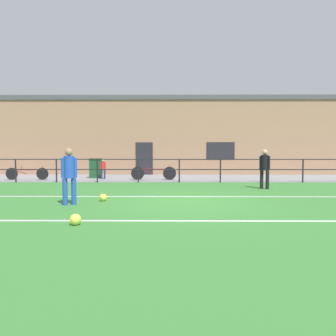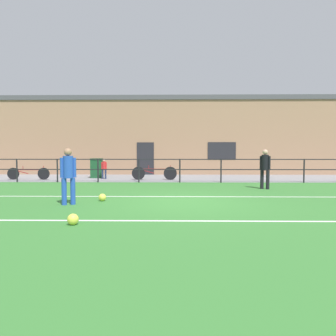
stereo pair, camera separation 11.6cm
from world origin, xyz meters
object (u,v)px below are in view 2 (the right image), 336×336
(player_goalkeeper, at_px, (265,167))
(soccer_ball_spare, at_px, (73,219))
(player_striker, at_px, (68,173))
(bicycle_parked_1, at_px, (28,173))
(trash_bin_0, at_px, (97,168))
(soccer_ball_match, at_px, (102,197))
(spectator_child, at_px, (104,168))
(bicycle_parked_0, at_px, (154,173))

(player_goalkeeper, relative_size, soccer_ball_spare, 6.85)
(player_goalkeeper, relative_size, player_striker, 1.00)
(soccer_ball_spare, bearing_deg, bicycle_parked_1, 119.19)
(soccer_ball_spare, relative_size, trash_bin_0, 0.21)
(soccer_ball_spare, bearing_deg, trash_bin_0, 101.49)
(player_striker, xyz_separation_m, trash_bin_0, (-1.39, 8.89, -0.33))
(player_striker, xyz_separation_m, soccer_ball_match, (0.80, 0.68, -0.79))
(player_striker, bearing_deg, spectator_child, 72.36)
(spectator_child, distance_m, bicycle_parked_1, 3.96)
(spectator_child, distance_m, bicycle_parked_0, 2.82)
(bicycle_parked_0, bearing_deg, soccer_ball_spare, -95.85)
(player_striker, relative_size, soccer_ball_spare, 6.87)
(spectator_child, xyz_separation_m, trash_bin_0, (-0.57, 0.70, -0.06))
(player_goalkeeper, xyz_separation_m, trash_bin_0, (-8.02, 5.03, -0.33))
(player_goalkeeper, xyz_separation_m, bicycle_parked_1, (-11.36, 3.82, -0.55))
(player_goalkeeper, height_order, bicycle_parked_0, player_goalkeeper)
(player_goalkeeper, bearing_deg, player_striker, -113.49)
(soccer_ball_match, height_order, bicycle_parked_0, bicycle_parked_0)
(player_goalkeeper, relative_size, trash_bin_0, 1.44)
(player_goalkeeper, relative_size, bicycle_parked_1, 0.70)
(player_goalkeeper, distance_m, trash_bin_0, 9.47)
(player_striker, distance_m, trash_bin_0, 9.00)
(spectator_child, bearing_deg, soccer_ball_spare, 97.73)
(soccer_ball_spare, height_order, bicycle_parked_1, bicycle_parked_1)
(bicycle_parked_1, relative_size, trash_bin_0, 2.05)
(player_goalkeeper, height_order, player_striker, player_striker)
(soccer_ball_match, xyz_separation_m, trash_bin_0, (-2.19, 8.21, 0.46))
(soccer_ball_spare, bearing_deg, bicycle_parked_0, 84.15)
(player_striker, relative_size, spectator_child, 1.46)
(spectator_child, relative_size, bicycle_parked_1, 0.48)
(player_goalkeeper, bearing_deg, bicycle_parked_0, 177.09)
(player_striker, distance_m, spectator_child, 8.24)
(player_striker, bearing_deg, soccer_ball_match, 16.81)
(trash_bin_0, bearing_deg, player_striker, -81.09)
(player_striker, bearing_deg, soccer_ball_spare, -92.87)
(bicycle_parked_1, bearing_deg, bicycle_parked_0, -0.00)
(bicycle_parked_0, height_order, trash_bin_0, trash_bin_0)
(bicycle_parked_1, xyz_separation_m, trash_bin_0, (3.35, 1.21, 0.22))
(bicycle_parked_0, distance_m, trash_bin_0, 3.55)
(player_goalkeeper, xyz_separation_m, soccer_ball_match, (-5.82, -3.18, -0.79))
(soccer_ball_spare, bearing_deg, player_striker, 110.47)
(bicycle_parked_1, bearing_deg, player_goalkeeper, -18.60)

